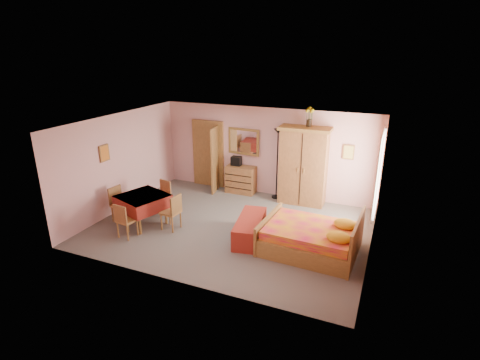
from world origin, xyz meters
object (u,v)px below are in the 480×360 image
at_px(stereo, 236,161).
at_px(chair_east, 171,212).
at_px(chair_west, 121,204).
at_px(bed, 311,231).
at_px(wardrobe, 303,166).
at_px(bench, 250,228).
at_px(floor_lamp, 277,164).
at_px(chair_south, 127,220).
at_px(chest_of_drawers, 241,180).
at_px(sunflower_vase, 309,117).
at_px(wall_mirror, 244,142).
at_px(chair_north, 161,198).
at_px(dining_table, 144,210).

xyz_separation_m(stereo, chair_east, (-0.45, -2.97, -0.52)).
relative_size(stereo, chair_west, 0.33).
bearing_deg(bed, wardrobe, 110.75).
xyz_separation_m(bench, chair_west, (-3.35, -0.42, 0.20)).
bearing_deg(bed, floor_lamp, 124.32).
height_order(bed, chair_south, bed).
distance_m(chest_of_drawers, sunflower_vase, 2.84).
distance_m(wall_mirror, chair_east, 3.37).
bearing_deg(chair_north, chair_south, 105.82).
height_order(chest_of_drawers, wardrobe, wardrobe).
bearing_deg(dining_table, stereo, 68.13).
xyz_separation_m(wall_mirror, floor_lamp, (1.12, -0.19, -0.52)).
bearing_deg(sunflower_vase, stereo, 179.27).
distance_m(chest_of_drawers, chair_north, 2.61).
distance_m(floor_lamp, bench, 2.74).
xyz_separation_m(sunflower_vase, bench, (-0.65, -2.63, -2.21)).
distance_m(sunflower_vase, chair_west, 5.41).
relative_size(chest_of_drawers, chair_north, 1.00).
bearing_deg(wardrobe, wall_mirror, 171.62).
distance_m(stereo, wardrobe, 2.08).
relative_size(floor_lamp, chair_north, 2.33).
distance_m(chest_of_drawers, chair_south, 3.89).
xyz_separation_m(sunflower_vase, dining_table, (-3.35, -2.98, -2.07)).
height_order(stereo, wardrobe, wardrobe).
bearing_deg(bed, chair_north, 177.44).
relative_size(chest_of_drawers, dining_table, 0.84).
relative_size(wardrobe, chair_south, 2.59).
height_order(wardrobe, sunflower_vase, sunflower_vase).
bearing_deg(sunflower_vase, wardrobe, -137.16).
bearing_deg(sunflower_vase, chest_of_drawers, -179.19).
relative_size(floor_lamp, chair_east, 2.30).
bearing_deg(chair_east, chest_of_drawers, -7.43).
relative_size(sunflower_vase, chair_south, 0.63).
bearing_deg(sunflower_vase, chair_south, -132.01).
height_order(chair_north, chair_west, chair_west).
height_order(sunflower_vase, chair_east, sunflower_vase).
distance_m(bench, chair_north, 2.72).
bearing_deg(sunflower_vase, bench, -103.89).
bearing_deg(wall_mirror, stereo, -133.16).
xyz_separation_m(sunflower_vase, chair_west, (-4.00, -3.04, -2.01)).
bearing_deg(chair_west, floor_lamp, 141.06).
relative_size(wardrobe, bed, 1.08).
height_order(floor_lamp, chair_west, floor_lamp).
distance_m(wardrobe, chair_west, 4.97).
relative_size(wardrobe, bench, 1.48).
relative_size(sunflower_vase, chair_east, 0.59).
bearing_deg(chair_west, chair_east, 101.35).
bearing_deg(stereo, wall_mirror, 41.92).
height_order(bed, dining_table, bed).
bearing_deg(floor_lamp, chair_north, -137.91).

